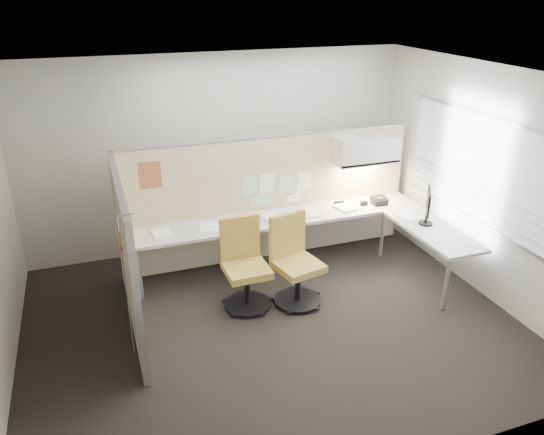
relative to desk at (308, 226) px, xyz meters
name	(u,v)px	position (x,y,z in m)	size (l,w,h in m)	color
floor	(271,322)	(-0.93, -1.13, -0.61)	(5.50, 4.50, 0.01)	black
ceiling	(271,77)	(-0.93, -1.13, 2.20)	(5.50, 4.50, 0.01)	white
wall_back	(218,153)	(-0.93, 1.12, 0.80)	(5.50, 0.02, 2.80)	beige
wall_front	(379,332)	(-0.93, -3.38, 0.80)	(5.50, 0.02, 2.80)	beige
wall_right	(483,182)	(1.82, -1.13, 0.80)	(0.02, 4.50, 2.80)	beige
window_pane	(483,171)	(1.79, -1.13, 0.95)	(0.01, 2.80, 1.30)	#9BA7B4
partition_back	(270,199)	(-0.38, 0.47, 0.27)	(4.10, 0.06, 1.75)	beige
partition_left	(127,257)	(-2.43, -0.63, 0.27)	(0.06, 2.20, 1.75)	beige
desk	(308,226)	(0.00, 0.00, 0.00)	(4.00, 2.07, 0.73)	beige
overhead_bin	(366,149)	(0.97, 0.26, 0.91)	(0.90, 0.36, 0.38)	beige
task_light_strip	(365,164)	(0.97, 0.26, 0.70)	(0.60, 0.06, 0.02)	#FFEABF
pinned_papers	(276,188)	(-0.30, 0.44, 0.43)	(1.01, 0.00, 0.47)	#8CBF8C
poster	(150,175)	(-1.98, 0.44, 0.82)	(0.28, 0.00, 0.35)	orange
chair_left	(245,267)	(-1.09, -0.64, -0.09)	(0.57, 0.57, 1.09)	black
chair_right	(294,263)	(-0.50, -0.77, -0.09)	(0.61, 0.63, 1.10)	black
monitor	(428,205)	(1.37, -0.72, 0.40)	(0.27, 0.38, 0.46)	black
phone	(379,201)	(1.14, 0.10, 0.18)	(0.21, 0.20, 0.12)	black
stapler	(339,203)	(0.60, 0.27, 0.15)	(0.14, 0.04, 0.05)	black
tape_dispenser	(364,203)	(0.92, 0.13, 0.16)	(0.10, 0.06, 0.06)	black
coat_hook	(121,253)	(-2.51, -1.59, 0.81)	(0.18, 0.47, 1.40)	silver
paper_stack_0	(162,233)	(-1.94, 0.13, 0.14)	(0.23, 0.30, 0.03)	white
paper_stack_1	(209,227)	(-1.34, 0.13, 0.14)	(0.23, 0.30, 0.02)	white
paper_stack_2	(271,218)	(-0.49, 0.10, 0.15)	(0.23, 0.30, 0.05)	white
paper_stack_3	(306,213)	(0.02, 0.12, 0.14)	(0.23, 0.30, 0.02)	white
paper_stack_4	(345,208)	(0.62, 0.11, 0.14)	(0.23, 0.30, 0.03)	white
paper_stack_5	(408,216)	(1.28, -0.44, 0.14)	(0.23, 0.30, 0.02)	white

